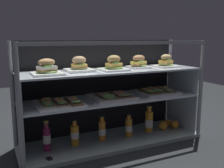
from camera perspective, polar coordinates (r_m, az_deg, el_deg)
The scene contains 24 objects.
ground_plane at distance 2.29m, azimuth 0.00°, elevation -12.80°, with size 6.00×6.00×0.02m, color #212426.
case_base_deck at distance 2.28m, azimuth 0.00°, elevation -12.20°, with size 1.54×0.47×0.03m, color #97A8A7.
case_frame at distance 2.28m, azimuth -1.53°, elevation -0.32°, with size 1.54×0.47×0.86m.
riser_lower_tier at distance 2.22m, azimuth 0.00°, elevation -7.71°, with size 1.47×0.41×0.34m.
shelf_lower_glass at distance 2.17m, azimuth 0.00°, elevation -3.22°, with size 1.49×0.42×0.01m, color silver.
riser_upper_tier at distance 2.14m, azimuth 0.00°, elevation -0.18°, with size 1.47×0.41×0.22m.
shelf_upper_glass at distance 2.13m, azimuth 0.00°, elevation 2.92°, with size 1.49×0.42×0.01m, color silver.
plated_roll_sandwich_mid_left at distance 1.90m, azimuth -14.03°, elevation 3.23°, with size 0.21×0.21×0.12m.
plated_roll_sandwich_near_left_corner at distance 2.05m, azimuth -7.15°, elevation 3.93°, with size 0.21×0.21×0.12m.
plated_roll_sandwich_near_right_corner at distance 2.09m, azimuth 0.51°, elevation 4.19°, with size 0.21×0.21×0.12m.
plated_roll_sandwich_far_right at distance 2.27m, azimuth 5.85°, elevation 4.66°, with size 0.17×0.17×0.11m.
plated_roll_sandwich_center at distance 2.39m, azimuth 11.68°, elevation 4.70°, with size 0.19×0.19×0.11m.
open_sandwich_tray_near_left_corner at distance 1.97m, azimuth -11.31°, elevation -4.00°, with size 0.34×0.33×0.06m.
open_sandwich_tray_mid_right at distance 2.16m, azimuth 0.25°, elevation -2.57°, with size 0.34×0.32×0.06m.
open_sandwich_tray_near_right_corner at distance 2.40m, azimuth 9.61°, elevation -1.45°, with size 0.34×0.32×0.06m.
juice_bottle_front_middle at distance 2.09m, azimuth -14.05°, elevation -11.41°, with size 0.06×0.06×0.23m.
juice_bottle_back_left at distance 2.14m, azimuth -8.12°, elevation -10.86°, with size 0.07×0.07×0.21m.
juice_bottle_tucked_behind at distance 2.22m, azimuth -2.18°, elevation -10.05°, with size 0.06×0.06×0.22m.
juice_bottle_front_second at distance 2.31m, azimuth 3.66°, elevation -9.35°, with size 0.06×0.06×0.20m.
juice_bottle_front_left_end at distance 2.44m, azimuth 8.07°, elevation -8.06°, with size 0.07×0.07×0.23m.
orange_fruit_beside_bottles at distance 2.57m, azimuth 13.54°, elevation -8.60°, with size 0.08×0.08×0.08m, color orange.
orange_fruit_near_left_post at distance 2.62m, azimuth 12.06°, elevation -8.23°, with size 0.07×0.07×0.07m, color orange.
orange_fruit_rolled_forward at distance 2.51m, azimuth 11.08°, elevation -8.88°, with size 0.08×0.08×0.08m, color orange.
kitchen_scissors at distance 1.99m, azimuth -12.87°, elevation -15.35°, with size 0.19×0.11×0.01m.
Camera 1 is at (-0.91, -1.90, 0.89)m, focal length 41.91 mm.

